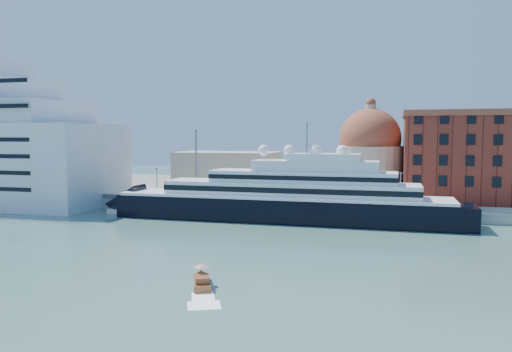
% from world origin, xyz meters
% --- Properties ---
extents(ground, '(400.00, 400.00, 0.00)m').
position_xyz_m(ground, '(0.00, 0.00, 0.00)').
color(ground, '#3C6864').
rests_on(ground, ground).
extents(quay, '(180.00, 10.00, 2.50)m').
position_xyz_m(quay, '(0.00, 34.00, 1.25)').
color(quay, gray).
rests_on(quay, ground).
extents(land, '(260.00, 72.00, 2.00)m').
position_xyz_m(land, '(0.00, 75.00, 1.00)').
color(land, slate).
rests_on(land, ground).
extents(quay_fence, '(180.00, 0.10, 1.20)m').
position_xyz_m(quay_fence, '(0.00, 29.50, 3.10)').
color(quay_fence, slate).
rests_on(quay_fence, quay).
extents(superyacht, '(85.10, 11.80, 25.43)m').
position_xyz_m(superyacht, '(1.87, 23.00, 4.39)').
color(superyacht, black).
rests_on(superyacht, ground).
extents(service_barge, '(10.73, 4.64, 2.34)m').
position_xyz_m(service_barge, '(-32.92, 22.14, 0.67)').
color(service_barge, white).
rests_on(service_barge, ground).
extents(water_taxi, '(4.33, 6.47, 2.92)m').
position_xyz_m(water_taxi, '(5.16, -27.42, 0.70)').
color(water_taxi, maroon).
rests_on(water_taxi, ground).
extents(warehouse, '(43.00, 19.00, 23.25)m').
position_xyz_m(warehouse, '(52.00, 52.00, 13.79)').
color(warehouse, maroon).
rests_on(warehouse, land).
extents(church, '(66.00, 18.00, 25.50)m').
position_xyz_m(church, '(6.39, 57.72, 10.91)').
color(church, beige).
rests_on(church, land).
extents(lamp_posts, '(120.80, 2.40, 18.00)m').
position_xyz_m(lamp_posts, '(-12.67, 32.27, 9.84)').
color(lamp_posts, slate).
rests_on(lamp_posts, quay).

